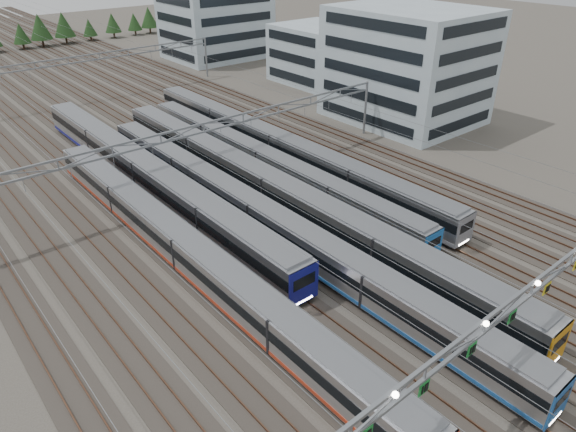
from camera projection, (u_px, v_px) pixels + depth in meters
ground at (508, 370)px, 36.76m from camera, size 400.00×400.00×0.00m
track_bed at (48, 77)px, 102.92m from camera, size 54.00×260.00×5.42m
train_a at (186, 251)px, 46.64m from camera, size 2.75×55.31×3.58m
train_b at (146, 174)px, 60.46m from camera, size 3.16×56.59×4.12m
train_c at (259, 216)px, 52.36m from camera, size 2.73×62.08×3.55m
train_d at (272, 190)px, 57.07m from camera, size 3.01×64.28×3.93m
train_e at (264, 161)px, 64.61m from camera, size 2.66×51.56×3.46m
train_f at (277, 145)px, 69.02m from camera, size 2.88×58.32×3.75m
gantry_near at (533, 293)px, 33.18m from camera, size 56.36×0.61×8.08m
gantry_mid at (205, 135)px, 60.38m from camera, size 56.36×0.36×8.00m
gantry_far at (69, 66)px, 90.48m from camera, size 56.36×0.36×8.00m
depot_bldg_south at (407, 65)px, 81.19m from camera, size 18.00×22.00×17.30m
depot_bldg_mid at (318, 54)px, 103.29m from camera, size 14.00×16.00×11.01m
depot_bldg_north at (216, 24)px, 121.99m from camera, size 22.00×18.00×15.40m
treeline at (3, 34)px, 129.53m from camera, size 100.10×5.60×7.02m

